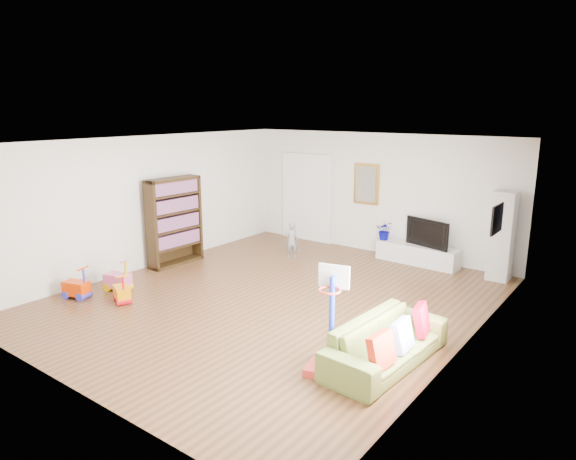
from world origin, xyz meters
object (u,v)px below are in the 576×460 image
Objects in this scene: sofa at (386,342)px; basketball_hoop at (328,321)px; bookshelf at (175,222)px; media_console at (417,254)px.

basketball_hoop is (-0.51, -0.62, 0.38)m from sofa.
bookshelf reaches higher than basketball_hoop.
bookshelf is at bearing -140.22° from media_console.
sofa is (1.43, -4.40, 0.09)m from media_console.
sofa is at bearing 36.90° from basketball_hoop.
basketball_hoop is (0.93, -5.01, 0.47)m from media_console.
sofa reaches higher than media_console.
sofa is 0.88m from basketball_hoop.
bookshelf is 0.91× the size of sofa.
bookshelf is (-4.11, -3.07, 0.71)m from media_console.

